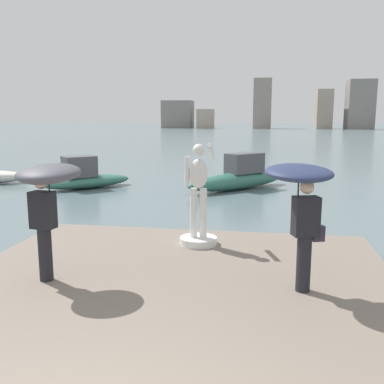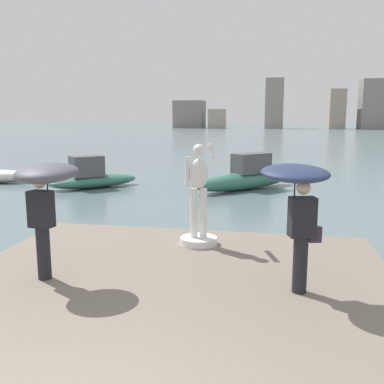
{
  "view_description": "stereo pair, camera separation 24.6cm",
  "coord_description": "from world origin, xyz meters",
  "px_view_note": "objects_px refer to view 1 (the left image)",
  "views": [
    {
      "loc": [
        1.38,
        -2.23,
        3.04
      ],
      "look_at": [
        0.0,
        6.21,
        1.55
      ],
      "focal_mm": 40.15,
      "sensor_mm": 36.0,
      "label": 1
    },
    {
      "loc": [
        1.62,
        -2.19,
        3.04
      ],
      "look_at": [
        0.0,
        6.21,
        1.55
      ],
      "focal_mm": 40.15,
      "sensor_mm": 36.0,
      "label": 2
    }
  ],
  "objects_px": {
    "boat_leftward": "(85,177)",
    "statue_white_figure": "(198,207)",
    "boat_far": "(239,177)",
    "onlooker_left": "(47,188)",
    "onlooker_right": "(301,193)"
  },
  "relations": [
    {
      "from": "onlooker_left",
      "to": "onlooker_right",
      "type": "height_order",
      "value": "onlooker_right"
    },
    {
      "from": "statue_white_figure",
      "to": "boat_leftward",
      "type": "xyz_separation_m",
      "value": [
        -6.28,
        8.75,
        -0.72
      ]
    },
    {
      "from": "statue_white_figure",
      "to": "onlooker_left",
      "type": "distance_m",
      "value": 3.26
    },
    {
      "from": "onlooker_right",
      "to": "statue_white_figure",
      "type": "bearing_deg",
      "value": 130.56
    },
    {
      "from": "onlooker_left",
      "to": "boat_leftward",
      "type": "distance_m",
      "value": 12.01
    },
    {
      "from": "onlooker_left",
      "to": "statue_white_figure",
      "type": "bearing_deg",
      "value": 49.11
    },
    {
      "from": "boat_far",
      "to": "boat_leftward",
      "type": "relative_size",
      "value": 1.25
    },
    {
      "from": "statue_white_figure",
      "to": "boat_leftward",
      "type": "bearing_deg",
      "value": 125.67
    },
    {
      "from": "onlooker_left",
      "to": "boat_leftward",
      "type": "height_order",
      "value": "onlooker_left"
    },
    {
      "from": "boat_leftward",
      "to": "statue_white_figure",
      "type": "bearing_deg",
      "value": -54.33
    },
    {
      "from": "onlooker_right",
      "to": "boat_leftward",
      "type": "xyz_separation_m",
      "value": [
        -8.15,
        10.94,
        -1.45
      ]
    },
    {
      "from": "statue_white_figure",
      "to": "onlooker_right",
      "type": "bearing_deg",
      "value": -49.44
    },
    {
      "from": "onlooker_right",
      "to": "boat_far",
      "type": "relative_size",
      "value": 0.43
    },
    {
      "from": "boat_far",
      "to": "boat_leftward",
      "type": "bearing_deg",
      "value": -172.47
    },
    {
      "from": "statue_white_figure",
      "to": "onlooker_right",
      "type": "xyz_separation_m",
      "value": [
        1.87,
        -2.18,
        0.73
      ]
    }
  ]
}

